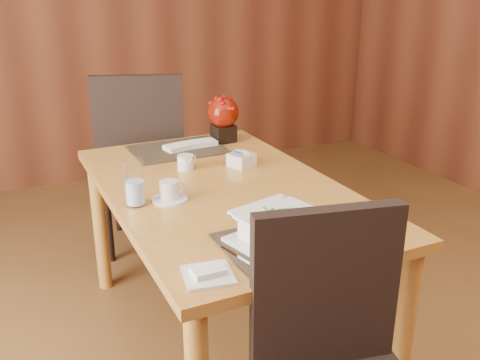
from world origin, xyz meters
name	(u,v)px	position (x,y,z in m)	size (l,w,h in m)	color
back_wall	(91,0)	(0.00, 3.00, 1.40)	(5.00, 0.02, 2.80)	brown
dining_table	(223,208)	(0.00, 0.60, 0.65)	(0.90, 1.50, 0.75)	#C18435
placemat_near	(292,242)	(0.00, 0.05, 0.75)	(0.45, 0.33, 0.01)	black
placemat_far	(178,149)	(0.00, 1.15, 0.75)	(0.45, 0.33, 0.01)	black
soup_setting	(280,230)	(-0.04, 0.05, 0.80)	(0.32, 0.32, 0.11)	white
coffee_cup	(169,192)	(-0.24, 0.56, 0.78)	(0.14, 0.14, 0.08)	white
water_glass	(135,183)	(-0.37, 0.57, 0.84)	(0.08, 0.08, 0.18)	white
creamer_jug	(185,162)	(-0.06, 0.86, 0.78)	(0.09, 0.09, 0.07)	white
sugar_caddy	(241,160)	(0.18, 0.79, 0.78)	(0.10, 0.10, 0.06)	white
berry_decor	(223,116)	(0.27, 1.19, 0.88)	(0.16, 0.16, 0.23)	black
napkins_far	(192,145)	(0.08, 1.15, 0.77)	(0.27, 0.10, 0.02)	white
bread_plate	(208,275)	(-0.32, -0.03, 0.75)	(0.14, 0.14, 0.01)	white
far_chair	(143,154)	(-0.06, 1.59, 0.61)	(0.64, 0.64, 1.08)	black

